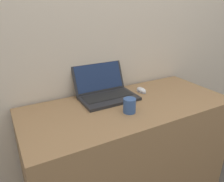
% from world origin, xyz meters
% --- Properties ---
extents(wall_back, '(7.00, 0.04, 2.50)m').
position_xyz_m(wall_back, '(0.00, 0.65, 1.25)').
color(wall_back, beige).
rests_on(wall_back, ground_plane).
extents(desk, '(1.39, 0.61, 0.76)m').
position_xyz_m(desk, '(0.00, 0.31, 0.38)').
color(desk, '#936D47').
rests_on(desk, ground_plane).
extents(laptop, '(0.39, 0.33, 0.22)m').
position_xyz_m(laptop, '(-0.08, 0.49, 0.81)').
color(laptop, '#232326').
rests_on(laptop, desk).
extents(drink_cup, '(0.08, 0.08, 0.09)m').
position_xyz_m(drink_cup, '(-0.06, 0.21, 0.81)').
color(drink_cup, '#33518C').
rests_on(drink_cup, desk).
extents(computer_mouse, '(0.06, 0.10, 0.03)m').
position_xyz_m(computer_mouse, '(0.20, 0.45, 0.77)').
color(computer_mouse, '#B2B2B7').
rests_on(computer_mouse, desk).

